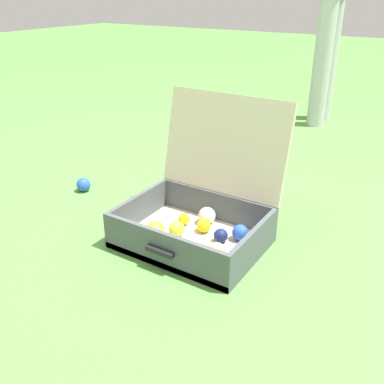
# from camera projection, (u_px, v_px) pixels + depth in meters

# --- Properties ---
(ground_plane) EXTENTS (16.00, 16.00, 0.00)m
(ground_plane) POSITION_uv_depth(u_px,v_px,m) (209.00, 237.00, 1.71)
(ground_plane) COLOR #569342
(open_suitcase) EXTENTS (0.53, 0.51, 0.53)m
(open_suitcase) POSITION_uv_depth(u_px,v_px,m) (201.00, 211.00, 1.67)
(open_suitcase) COLOR beige
(open_suitcase) RESTS_ON ground
(stray_ball_on_grass) EXTENTS (0.07, 0.07, 0.07)m
(stray_ball_on_grass) POSITION_uv_depth(u_px,v_px,m) (83.00, 185.00, 2.09)
(stray_ball_on_grass) COLOR blue
(stray_ball_on_grass) RESTS_ON ground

